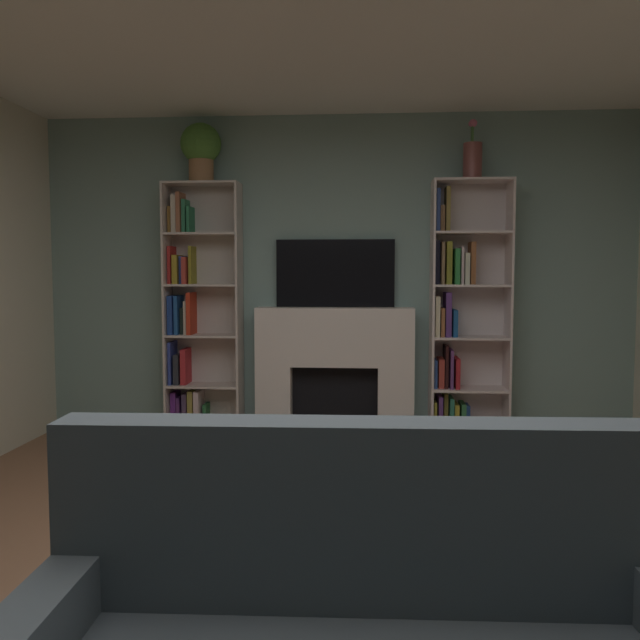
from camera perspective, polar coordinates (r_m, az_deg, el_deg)
name	(u,v)px	position (r m, az deg, el deg)	size (l,w,h in m)	color
ground_plane	(298,618)	(2.81, -1.92, -24.57)	(7.07, 7.07, 0.00)	#8B6045
wall_back_accent	(336,276)	(5.43, 1.38, 3.85)	(4.97, 0.06, 2.63)	gray
fireplace	(335,368)	(5.34, 1.29, -4.26)	(1.38, 0.53, 1.06)	white
tv	(335,273)	(5.37, 1.35, 4.10)	(0.97, 0.06, 0.55)	black
bookshelf_left	(196,317)	(5.50, -10.77, 0.26)	(0.62, 0.27, 2.07)	beige
bookshelf_right	(460,319)	(5.35, 12.12, 0.06)	(0.62, 0.29, 2.07)	silver
potted_plant	(201,148)	(5.51, -10.37, 14.55)	(0.33, 0.33, 0.47)	#9C6F4A
vase_with_flowers	(473,159)	(5.38, 13.19, 13.57)	(0.15, 0.15, 0.46)	brown
coffee_table	(365,556)	(2.43, 4.00, -19.89)	(0.99, 0.46, 0.42)	brown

